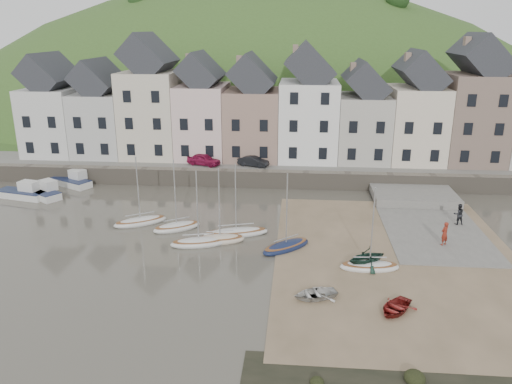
# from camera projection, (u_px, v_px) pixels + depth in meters

# --- Properties ---
(ground) EXTENTS (160.00, 160.00, 0.00)m
(ground) POSITION_uv_depth(u_px,v_px,m) (249.00, 254.00, 38.11)
(ground) COLOR #4A453A
(ground) RESTS_ON ground
(quay_land) EXTENTS (90.00, 30.00, 1.50)m
(quay_land) POSITION_uv_depth(u_px,v_px,m) (272.00, 148.00, 68.19)
(quay_land) COLOR #3B5923
(quay_land) RESTS_ON ground
(quay_street) EXTENTS (70.00, 7.00, 0.10)m
(quay_street) POSITION_uv_depth(u_px,v_px,m) (267.00, 165.00, 57.05)
(quay_street) COLOR slate
(quay_street) RESTS_ON quay_land
(seawall) EXTENTS (70.00, 1.20, 1.80)m
(seawall) POSITION_uv_depth(u_px,v_px,m) (265.00, 179.00, 53.93)
(seawall) COLOR slate
(seawall) RESTS_ON ground
(beach) EXTENTS (18.00, 26.00, 0.06)m
(beach) POSITION_uv_depth(u_px,v_px,m) (397.00, 259.00, 37.21)
(beach) COLOR brown
(beach) RESTS_ON ground
(slipway) EXTENTS (8.00, 18.00, 0.12)m
(slipway) POSITION_uv_depth(u_px,v_px,m) (427.00, 221.00, 44.45)
(slipway) COLOR slate
(slipway) RESTS_ON ground
(hillside) EXTENTS (134.40, 84.00, 84.00)m
(hillside) POSITION_uv_depth(u_px,v_px,m) (254.00, 208.00, 100.93)
(hillside) COLOR #3B5923
(hillside) RESTS_ON ground
(townhouse_terrace) EXTENTS (61.05, 8.00, 13.93)m
(townhouse_terrace) POSITION_uv_depth(u_px,v_px,m) (284.00, 109.00, 58.43)
(townhouse_terrace) COLOR silver
(townhouse_terrace) RESTS_ON quay_land
(sailboat_0) EXTENTS (4.75, 3.70, 6.32)m
(sailboat_0) POSITION_uv_depth(u_px,v_px,m) (140.00, 221.00, 43.87)
(sailboat_0) COLOR silver
(sailboat_0) RESTS_ON ground
(sailboat_1) EXTENTS (4.28, 3.39, 6.32)m
(sailboat_1) POSITION_uv_depth(u_px,v_px,m) (177.00, 227.00, 42.67)
(sailboat_1) COLOR silver
(sailboat_1) RESTS_ON ground
(sailboat_2) EXTENTS (4.16, 2.34, 6.32)m
(sailboat_2) POSITION_uv_depth(u_px,v_px,m) (220.00, 239.00, 40.19)
(sailboat_2) COLOR beige
(sailboat_2) RESTS_ON ground
(sailboat_3) EXTENTS (4.67, 2.62, 6.32)m
(sailboat_3) POSITION_uv_depth(u_px,v_px,m) (199.00, 242.00, 39.59)
(sailboat_3) COLOR silver
(sailboat_3) RESTS_ON ground
(sailboat_4) EXTENTS (5.60, 2.94, 6.32)m
(sailboat_4) POSITION_uv_depth(u_px,v_px,m) (236.00, 232.00, 41.50)
(sailboat_4) COLOR silver
(sailboat_4) RESTS_ON ground
(sailboat_5) EXTENTS (4.31, 4.08, 6.32)m
(sailboat_5) POSITION_uv_depth(u_px,v_px,m) (286.00, 246.00, 38.86)
(sailboat_5) COLOR #151F41
(sailboat_5) RESTS_ON ground
(sailboat_6) EXTENTS (4.31, 1.81, 6.32)m
(sailboat_6) POSITION_uv_depth(u_px,v_px,m) (369.00, 266.00, 35.62)
(sailboat_6) COLOR silver
(sailboat_6) RESTS_ON ground
(motorboat_0) EXTENTS (4.83, 4.01, 1.70)m
(motorboat_0) POSITION_uv_depth(u_px,v_px,m) (43.00, 192.00, 50.79)
(motorboat_0) COLOR silver
(motorboat_0) RESTS_ON ground
(motorboat_1) EXTENTS (5.48, 2.87, 1.70)m
(motorboat_1) POSITION_uv_depth(u_px,v_px,m) (23.00, 192.00, 50.59)
(motorboat_1) COLOR silver
(motorboat_1) RESTS_ON ground
(motorboat_2) EXTENTS (5.09, 3.79, 1.70)m
(motorboat_2) POSITION_uv_depth(u_px,v_px,m) (73.00, 180.00, 54.53)
(motorboat_2) COLOR silver
(motorboat_2) RESTS_ON ground
(rowboat_white) EXTENTS (3.35, 2.88, 0.59)m
(rowboat_white) POSITION_uv_depth(u_px,v_px,m) (315.00, 294.00, 31.73)
(rowboat_white) COLOR silver
(rowboat_white) RESTS_ON beach
(rowboat_green) EXTENTS (3.79, 3.63, 1.54)m
(rowboat_green) POSITION_uv_depth(u_px,v_px,m) (367.00, 257.00, 35.72)
(rowboat_green) COLOR #173328
(rowboat_green) RESTS_ON beach
(rowboat_red) EXTENTS (3.27, 3.43, 0.58)m
(rowboat_red) POSITION_uv_depth(u_px,v_px,m) (395.00, 307.00, 30.20)
(rowboat_red) COLOR maroon
(rowboat_red) RESTS_ON beach
(person_red) EXTENTS (0.83, 0.78, 1.90)m
(person_red) POSITION_uv_depth(u_px,v_px,m) (445.00, 234.00, 39.17)
(person_red) COLOR maroon
(person_red) RESTS_ON slipway
(person_dark) EXTENTS (1.00, 0.84, 1.85)m
(person_dark) POSITION_uv_depth(u_px,v_px,m) (459.00, 214.00, 43.33)
(person_dark) COLOR black
(person_dark) RESTS_ON slipway
(car_left) EXTENTS (4.10, 2.71, 1.30)m
(car_left) POSITION_uv_depth(u_px,v_px,m) (204.00, 160.00, 56.46)
(car_left) COLOR #991643
(car_left) RESTS_ON quay_street
(car_right) EXTENTS (3.67, 2.26, 1.14)m
(car_right) POSITION_uv_depth(u_px,v_px,m) (253.00, 161.00, 56.03)
(car_right) COLOR black
(car_right) RESTS_ON quay_street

